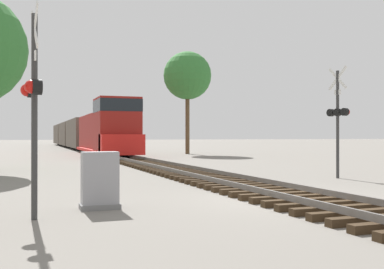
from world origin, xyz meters
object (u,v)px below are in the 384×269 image
(crossing_signal_near, at_px, (33,97))
(crossing_signal_far, at_px, (338,115))
(tree_mid_background, at_px, (187,76))
(relay_cabinet, at_px, (100,181))
(freight_train, at_px, (78,134))

(crossing_signal_near, distance_m, crossing_signal_far, 12.54)
(crossing_signal_near, distance_m, tree_mid_background, 33.34)
(crossing_signal_far, distance_m, relay_cabinet, 11.02)
(crossing_signal_near, height_order, crossing_signal_far, crossing_signal_far)
(freight_train, height_order, crossing_signal_far, freight_train)
(crossing_signal_near, relative_size, relay_cabinet, 3.26)
(freight_train, xyz_separation_m, crossing_signal_near, (-6.31, -51.49, 0.49))
(crossing_signal_near, height_order, relay_cabinet, crossing_signal_near)
(freight_train, bearing_deg, relay_cabinet, -95.49)
(crossing_signal_near, xyz_separation_m, crossing_signal_far, (11.42, 5.17, 0.06))
(relay_cabinet, xyz_separation_m, tree_mid_background, (12.50, 29.02, 6.63))
(crossing_signal_far, xyz_separation_m, tree_mid_background, (2.53, 24.73, 4.77))
(crossing_signal_near, height_order, tree_mid_background, tree_mid_background)
(relay_cabinet, distance_m, tree_mid_background, 32.28)
(crossing_signal_near, distance_m, relay_cabinet, 2.47)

